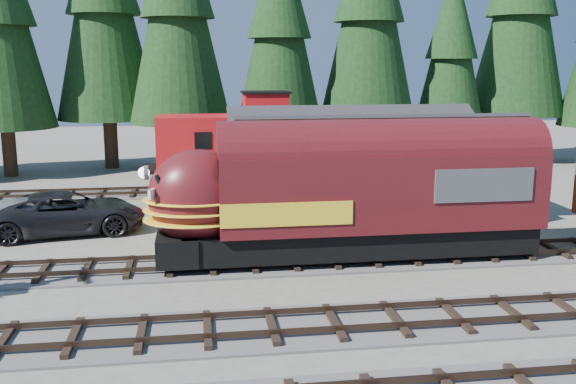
{
  "coord_description": "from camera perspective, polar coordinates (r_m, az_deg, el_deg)",
  "views": [
    {
      "loc": [
        -7.96,
        -18.83,
        7.39
      ],
      "look_at": [
        -4.67,
        4.0,
        2.75
      ],
      "focal_mm": 40.0,
      "sensor_mm": 36.0,
      "label": 1
    }
  ],
  "objects": [
    {
      "name": "ground",
      "position": [
        21.74,
        14.0,
        -8.85
      ],
      "size": [
        120.0,
        120.0,
        0.0
      ],
      "primitive_type": "plane",
      "color": "#6B665B",
      "rests_on": "ground"
    },
    {
      "name": "track_spur",
      "position": [
        37.6,
        -11.15,
        -0.08
      ],
      "size": [
        32.0,
        3.2,
        0.33
      ],
      "color": "#4C4947",
      "rests_on": "ground"
    },
    {
      "name": "depot",
      "position": [
        30.71,
        6.92,
        3.01
      ],
      "size": [
        12.8,
        7.0,
        5.3
      ],
      "color": "gold",
      "rests_on": "ground"
    },
    {
      "name": "conifer_backdrop",
      "position": [
        45.82,
        8.46,
        15.18
      ],
      "size": [
        78.36,
        21.92,
        17.26
      ],
      "color": "black",
      "rests_on": "ground"
    },
    {
      "name": "locomotive",
      "position": [
        23.95,
        4.6,
        -0.7
      ],
      "size": [
        14.91,
        2.96,
        4.05
      ],
      "color": "black",
      "rests_on": "ground"
    },
    {
      "name": "caboose",
      "position": [
        37.25,
        -3.49,
        4.06
      ],
      "size": [
        10.34,
        3.0,
        5.37
      ],
      "color": "black",
      "rests_on": "ground"
    },
    {
      "name": "pickup_truck_a",
      "position": [
        29.84,
        -19.05,
        -1.76
      ],
      "size": [
        7.13,
        4.25,
        1.86
      ],
      "primitive_type": "imported",
      "rotation": [
        0.0,
        0.0,
        1.76
      ],
      "color": "black",
      "rests_on": "ground"
    },
    {
      "name": "pickup_truck_b",
      "position": [
        30.03,
        -21.46,
        -2.05
      ],
      "size": [
        6.13,
        4.07,
        1.65
      ],
      "primitive_type": "imported",
      "rotation": [
        0.0,
        0.0,
        1.91
      ],
      "color": "#ACAEB4",
      "rests_on": "ground"
    }
  ]
}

